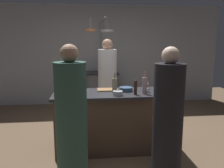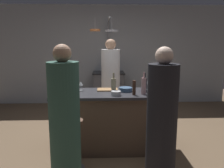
% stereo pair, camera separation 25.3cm
% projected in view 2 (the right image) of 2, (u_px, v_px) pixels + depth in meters
% --- Properties ---
extents(ground_plane, '(9.00, 9.00, 0.00)m').
position_uv_depth(ground_plane, '(112.00, 148.00, 3.68)').
color(ground_plane, brown).
extents(back_wall, '(6.40, 0.16, 2.60)m').
position_uv_depth(back_wall, '(108.00, 55.00, 6.25)').
color(back_wall, '#9EA3A8').
rests_on(back_wall, ground_plane).
extents(kitchen_island, '(1.80, 0.72, 0.90)m').
position_uv_depth(kitchen_island, '(112.00, 120.00, 3.60)').
color(kitchen_island, brown).
rests_on(kitchen_island, ground_plane).
extents(stove_range, '(0.80, 0.64, 0.89)m').
position_uv_depth(stove_range, '(109.00, 89.00, 6.01)').
color(stove_range, '#47474C').
rests_on(stove_range, ground_plane).
extents(chef, '(0.36, 0.36, 1.71)m').
position_uv_depth(chef, '(111.00, 86.00, 4.57)').
color(chef, white).
rests_on(chef, ground_plane).
extents(bar_stool_right, '(0.28, 0.28, 0.68)m').
position_uv_depth(bar_stool_right, '(158.00, 141.00, 3.02)').
color(bar_stool_right, '#4C4C51').
rests_on(bar_stool_right, ground_plane).
extents(guest_right, '(0.34, 0.34, 1.61)m').
position_uv_depth(guest_right, '(162.00, 124.00, 2.59)').
color(guest_right, black).
rests_on(guest_right, ground_plane).
extents(bar_stool_left, '(0.28, 0.28, 0.68)m').
position_uv_depth(bar_stool_left, '(73.00, 143.00, 2.98)').
color(bar_stool_left, '#4C4C51').
rests_on(bar_stool_left, ground_plane).
extents(guest_left, '(0.35, 0.35, 1.63)m').
position_uv_depth(guest_left, '(65.00, 124.00, 2.57)').
color(guest_left, '#33594C').
rests_on(guest_left, ground_plane).
extents(overhead_pot_rack, '(0.60, 1.34, 2.17)m').
position_uv_depth(overhead_pot_rack, '(107.00, 43.00, 5.37)').
color(overhead_pot_rack, gray).
rests_on(overhead_pot_rack, ground_plane).
extents(cutting_board, '(0.32, 0.22, 0.02)m').
position_uv_depth(cutting_board, '(107.00, 90.00, 3.67)').
color(cutting_board, '#997047').
rests_on(cutting_board, kitchen_island).
extents(pepper_mill, '(0.05, 0.05, 0.21)m').
position_uv_depth(pepper_mill, '(134.00, 88.00, 3.33)').
color(pepper_mill, '#382319').
rests_on(pepper_mill, kitchen_island).
extents(wine_bottle_red, '(0.07, 0.07, 0.31)m').
position_uv_depth(wine_bottle_red, '(76.00, 82.00, 3.70)').
color(wine_bottle_red, '#143319').
rests_on(wine_bottle_red, kitchen_island).
extents(wine_bottle_rose, '(0.07, 0.07, 0.32)m').
position_uv_depth(wine_bottle_rose, '(144.00, 86.00, 3.37)').
color(wine_bottle_rose, '#B78C8E').
rests_on(wine_bottle_rose, kitchen_island).
extents(wine_bottle_white, '(0.07, 0.07, 0.30)m').
position_uv_depth(wine_bottle_white, '(114.00, 85.00, 3.44)').
color(wine_bottle_white, gray).
rests_on(wine_bottle_white, kitchen_island).
extents(wine_bottle_green, '(0.07, 0.07, 0.31)m').
position_uv_depth(wine_bottle_green, '(71.00, 85.00, 3.50)').
color(wine_bottle_green, '#193D23').
rests_on(wine_bottle_green, kitchen_island).
extents(wine_bottle_dark, '(0.07, 0.07, 0.29)m').
position_uv_depth(wine_bottle_dark, '(145.00, 85.00, 3.56)').
color(wine_bottle_dark, black).
rests_on(wine_bottle_dark, kitchen_island).
extents(wine_glass_by_chef, '(0.07, 0.07, 0.15)m').
position_uv_depth(wine_glass_by_chef, '(81.00, 84.00, 3.62)').
color(wine_glass_by_chef, silver).
rests_on(wine_glass_by_chef, kitchen_island).
extents(wine_glass_near_right_guest, '(0.07, 0.07, 0.15)m').
position_uv_depth(wine_glass_near_right_guest, '(148.00, 83.00, 3.68)').
color(wine_glass_near_right_guest, silver).
rests_on(wine_glass_near_right_guest, kitchen_island).
extents(mixing_bowl_blue, '(0.20, 0.20, 0.06)m').
position_uv_depth(mixing_bowl_blue, '(126.00, 89.00, 3.57)').
color(mixing_bowl_blue, '#334C6B').
rests_on(mixing_bowl_blue, kitchen_island).
extents(mixing_bowl_steel, '(0.14, 0.14, 0.06)m').
position_uv_depth(mixing_bowl_steel, '(116.00, 93.00, 3.30)').
color(mixing_bowl_steel, '#B7B7BC').
rests_on(mixing_bowl_steel, kitchen_island).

